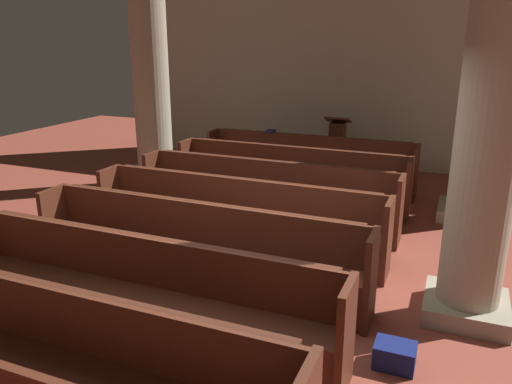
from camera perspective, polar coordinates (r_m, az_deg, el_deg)
name	(u,v)px	position (r m, az deg, el deg)	size (l,w,h in m)	color
ground_plane	(252,303)	(5.15, -0.49, -12.51)	(19.20, 19.20, 0.00)	brown
back_wall	(373,53)	(10.35, 13.14, 15.11)	(10.00, 0.16, 4.50)	beige
pew_row_0	(307,161)	(8.82, 5.86, 3.55)	(3.69, 0.47, 0.90)	#562819
pew_row_1	(289,175)	(7.89, 3.74, 1.97)	(3.69, 0.46, 0.90)	#562819
pew_row_2	(265,192)	(6.98, 1.08, -0.04)	(3.69, 0.46, 0.90)	#562819
pew_row_3	(235,215)	(6.10, -2.38, -2.63)	(3.69, 0.47, 0.90)	#562819
pew_row_4	(195,246)	(5.26, -6.98, -6.06)	(3.69, 0.46, 0.90)	#562819
pew_row_5	(137,289)	(4.50, -13.32, -10.64)	(3.69, 0.46, 0.90)	#562819
pew_row_6	(50,355)	(3.86, -22.33, -16.68)	(3.69, 0.47, 0.90)	#562819
pillar_aisle_side	(485,82)	(7.65, 24.53, 11.26)	(0.90, 0.90, 3.77)	#9F967E
pillar_far_side	(150,73)	(8.98, -11.88, 13.07)	(0.90, 0.90, 3.77)	#9F967E
pillar_aisle_rear	(493,110)	(4.73, 25.27, 8.39)	(0.82, 0.82, 3.77)	#9F967E
lectern	(337,148)	(10.07, 9.13, 4.95)	(0.48, 0.45, 1.08)	#492215
hymn_book	(271,131)	(9.14, 1.67, 6.93)	(0.14, 0.20, 0.04)	navy
kneeler_box_navy	(395,355)	(4.39, 15.45, -17.42)	(0.32, 0.25, 0.20)	navy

